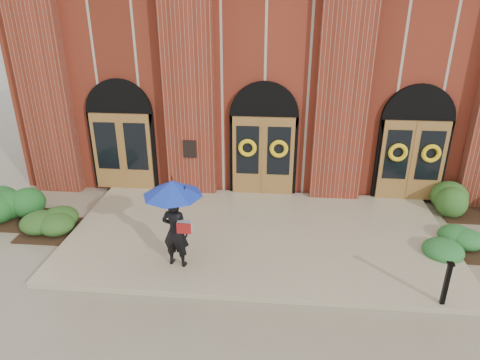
# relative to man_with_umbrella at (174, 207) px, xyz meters

# --- Properties ---
(ground) EXTENTS (90.00, 90.00, 0.00)m
(ground) POSITION_rel_man_with_umbrella_xyz_m (1.82, 1.46, -1.65)
(ground) COLOR gray
(ground) RESTS_ON ground
(landing) EXTENTS (10.00, 5.30, 0.15)m
(landing) POSITION_rel_man_with_umbrella_xyz_m (1.82, 1.61, -1.58)
(landing) COLOR tan
(landing) RESTS_ON ground
(church_building) EXTENTS (16.20, 12.53, 7.00)m
(church_building) POSITION_rel_man_with_umbrella_xyz_m (1.82, 10.24, 1.85)
(church_building) COLOR maroon
(church_building) RESTS_ON ground
(man_with_umbrella) EXTENTS (1.58, 1.58, 2.15)m
(man_with_umbrella) POSITION_rel_man_with_umbrella_xyz_m (0.00, 0.00, 0.00)
(man_with_umbrella) COLOR black
(man_with_umbrella) RESTS_ON landing
(metal_post) EXTENTS (0.14, 0.14, 0.99)m
(metal_post) POSITION_rel_man_with_umbrella_xyz_m (5.75, -0.89, -0.98)
(metal_post) COLOR black
(metal_post) RESTS_ON landing
(hedge_front_left) EXTENTS (1.49, 1.28, 0.53)m
(hedge_front_left) POSITION_rel_man_with_umbrella_xyz_m (-3.83, 1.46, -1.39)
(hedge_front_left) COLOR #254919
(hedge_front_left) RESTS_ON ground
(hedge_front_right) EXTENTS (1.27, 1.09, 0.45)m
(hedge_front_right) POSITION_rel_man_with_umbrella_xyz_m (6.92, 1.46, -1.43)
(hedge_front_right) COLOR #215B25
(hedge_front_right) RESTS_ON ground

